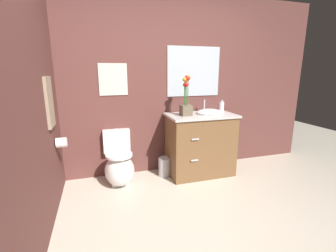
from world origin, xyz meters
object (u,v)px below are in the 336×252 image
object	(u,v)px
toilet	(119,166)
flower_vase	(186,101)
soap_bottle	(222,107)
toilet_paper_roll	(61,143)
wall_poster	(113,79)
trash_bin	(165,166)
vanity_cabinet	(200,144)
wall_mirror	(194,72)
hanging_towel	(49,102)

from	to	relation	value
toilet	flower_vase	size ratio (longest dim) A/B	1.29
soap_bottle	toilet_paper_roll	size ratio (longest dim) A/B	1.59
flower_vase	soap_bottle	bearing A→B (deg)	6.90
wall_poster	trash_bin	bearing A→B (deg)	-19.98
vanity_cabinet	wall_mirror	xyz separation A→B (m)	(-0.00, 0.29, 1.00)
wall_poster	toilet_paper_roll	bearing A→B (deg)	-143.87
trash_bin	vanity_cabinet	bearing A→B (deg)	-6.92
flower_vase	hanging_towel	xyz separation A→B (m)	(-1.60, -0.25, 0.08)
toilet	toilet_paper_roll	distance (m)	0.80
wall_poster	wall_mirror	bearing A→B (deg)	0.00
soap_bottle	trash_bin	size ratio (longest dim) A/B	0.64
wall_poster	toilet_paper_roll	world-z (taller)	wall_poster
soap_bottle	hanging_towel	xyz separation A→B (m)	(-2.18, -0.32, 0.20)
toilet_paper_roll	soap_bottle	bearing A→B (deg)	5.77
soap_bottle	toilet_paper_roll	distance (m)	2.15
soap_bottle	hanging_towel	world-z (taller)	hanging_towel
toilet	hanging_towel	xyz separation A→B (m)	(-0.69, -0.30, 0.91)
vanity_cabinet	soap_bottle	world-z (taller)	vanity_cabinet
wall_mirror	toilet_paper_roll	world-z (taller)	wall_mirror
hanging_towel	toilet_paper_roll	size ratio (longest dim) A/B	4.73
trash_bin	wall_poster	bearing A→B (deg)	160.02
toilet	flower_vase	distance (m)	1.23
vanity_cabinet	flower_vase	bearing A→B (deg)	-173.93
toilet	toilet_paper_roll	xyz separation A→B (m)	(-0.64, -0.20, 0.44)
vanity_cabinet	wall_poster	xyz separation A→B (m)	(-1.15, 0.29, 0.90)
vanity_cabinet	wall_mirror	distance (m)	1.04
soap_bottle	toilet	bearing A→B (deg)	-179.31
flower_vase	soap_bottle	distance (m)	0.59
toilet_paper_roll	hanging_towel	bearing A→B (deg)	-116.99
hanging_towel	toilet_paper_roll	distance (m)	0.48
hanging_towel	toilet	bearing A→B (deg)	23.79
vanity_cabinet	soap_bottle	distance (m)	0.61
vanity_cabinet	toilet_paper_roll	world-z (taller)	vanity_cabinet
vanity_cabinet	flower_vase	world-z (taller)	flower_vase
toilet	hanging_towel	distance (m)	1.18
flower_vase	trash_bin	world-z (taller)	flower_vase
toilet	wall_poster	xyz separation A→B (m)	(-0.00, 0.27, 1.11)
wall_poster	hanging_towel	size ratio (longest dim) A/B	0.80
flower_vase	soap_bottle	xyz separation A→B (m)	(0.58, 0.07, -0.12)
trash_bin	hanging_towel	bearing A→B (deg)	-165.64
soap_bottle	toilet_paper_roll	xyz separation A→B (m)	(-2.12, -0.21, -0.27)
vanity_cabinet	trash_bin	world-z (taller)	vanity_cabinet
trash_bin	wall_mirror	distance (m)	1.43
vanity_cabinet	toilet_paper_roll	distance (m)	1.81
wall_poster	hanging_towel	distance (m)	0.92
wall_mirror	toilet	bearing A→B (deg)	-166.87
wall_mirror	hanging_towel	bearing A→B (deg)	-162.71
toilet	wall_mirror	bearing A→B (deg)	13.13
wall_mirror	toilet_paper_roll	distance (m)	2.00
vanity_cabinet	trash_bin	distance (m)	0.60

